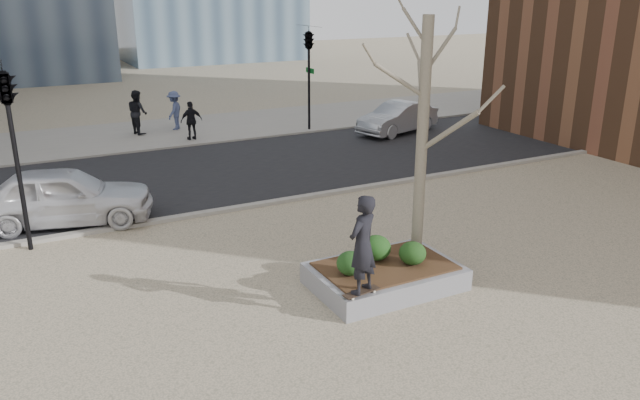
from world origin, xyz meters
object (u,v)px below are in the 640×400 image
planter (385,276)px  police_car (63,196)px  skateboard (361,293)px  skateboarder (362,245)px

planter → police_car: (-5.52, 7.00, 0.57)m
skateboard → police_car: 9.02m
skateboarder → police_car: 9.04m
skateboarder → police_car: skateboarder is taller
skateboarder → police_car: (-4.42, 7.86, -0.69)m
skateboard → police_car: police_car is taller
planter → skateboarder: skateboarder is taller
planter → police_car: police_car is taller
skateboarder → police_car: size_ratio=0.42×
skateboard → skateboarder: size_ratio=0.41×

